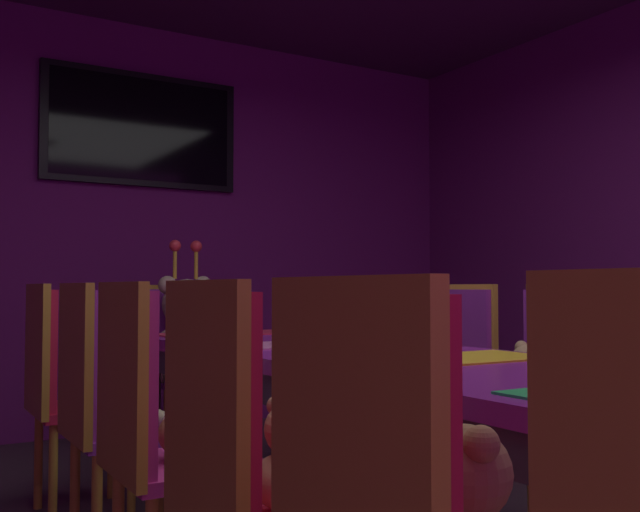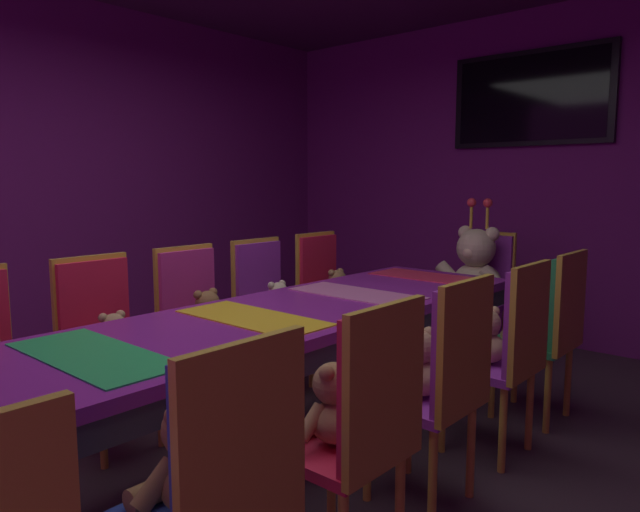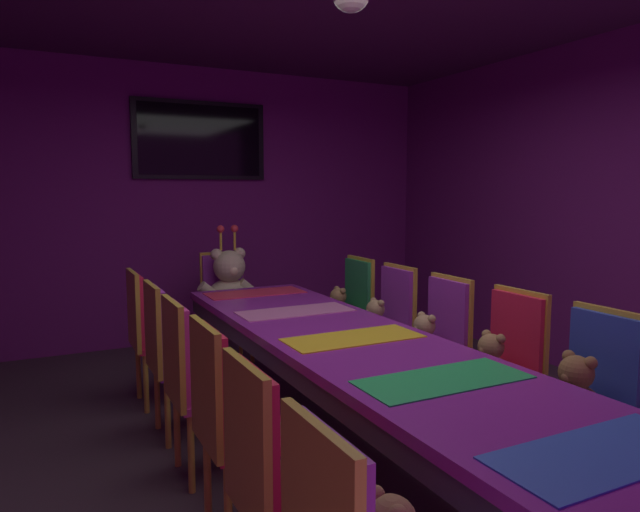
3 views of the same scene
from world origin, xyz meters
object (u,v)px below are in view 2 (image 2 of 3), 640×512
chair_right_2 (366,416)px  teddy_right_3 (417,367)px  chair_right_1 (225,481)px  chair_right_5 (555,320)px  chair_right_3 (447,372)px  banquet_table (253,335)px  teddy_right_1 (191,462)px  teddy_left_4 (279,304)px  teddy_right_2 (332,408)px  teddy_right_4 (485,339)px  chair_left_2 (100,331)px  teddy_left_5 (338,290)px  king_teddy_bear (475,270)px  teddy_left_3 (208,318)px  wall_tv (530,98)px  chair_right_4 (513,341)px  chair_left_5 (323,285)px  throne_chair (484,283)px  teddy_right_5 (530,319)px  teddy_left_2 (115,341)px  chair_left_4 (264,297)px  chair_left_3 (193,312)px

chair_right_2 → teddy_right_3: chair_right_2 is taller
chair_right_1 → chair_right_5: size_ratio=1.00×
chair_right_3 → chair_right_5: 1.20m
banquet_table → chair_right_5: bearing=60.3°
chair_right_1 → teddy_right_1: (-0.15, -0.00, 0.00)m
teddy_left_4 → teddy_right_2: bearing=-38.8°
teddy_left_4 → teddy_right_3: size_ratio=0.89×
teddy_right_1 → teddy_right_4: size_ratio=1.16×
banquet_table → teddy_right_3: 0.77m
teddy_right_3 → chair_left_2: bearing=21.5°
teddy_left_5 → teddy_right_1: size_ratio=0.82×
chair_right_2 → king_teddy_bear: bearing=-70.8°
teddy_left_5 → teddy_right_3: bearing=-39.9°
teddy_left_3 → wall_tv: 3.26m
teddy_right_2 → chair_right_5: size_ratio=0.32×
chair_right_4 → chair_right_3: bearing=89.0°
chair_right_5 → king_teddy_bear: king_teddy_bear is taller
chair_left_5 → throne_chair: (0.86, 0.89, 0.00)m
banquet_table → king_teddy_bear: king_teddy_bear is taller
teddy_right_5 → teddy_right_3: bearing=89.7°
teddy_left_2 → teddy_left_4: size_ratio=0.98×
chair_left_4 → teddy_right_2: (1.57, -1.15, -0.01)m
teddy_right_2 → king_teddy_bear: size_ratio=0.40×
banquet_table → chair_left_5: (-0.86, 1.49, -0.06)m
chair_left_5 → teddy_right_5: chair_left_5 is taller
banquet_table → chair_right_3: size_ratio=3.73×
teddy_right_2 → wall_tv: bearing=-77.9°
teddy_left_3 → teddy_left_2: bearing=-89.4°
teddy_left_3 → teddy_right_4: 1.55m
chair_left_2 → teddy_left_2: 0.14m
chair_left_2 → throne_chair: bearing=72.7°
teddy_left_3 → throne_chair: throne_chair is taller
teddy_right_3 → teddy_right_1: bearing=90.3°
chair_left_4 → throne_chair: size_ratio=1.00×
chair_right_3 → teddy_left_3: bearing=0.5°
teddy_left_4 → chair_left_5: bearing=104.4°
chair_left_4 → teddy_left_5: chair_left_4 is taller
king_teddy_bear → teddy_right_4: bearing=28.8°
teddy_right_3 → teddy_left_5: bearing=-39.9°
teddy_left_3 → teddy_right_1: size_ratio=0.88×
teddy_left_2 → chair_right_5: (1.55, 1.81, 0.03)m
teddy_left_3 → chair_right_1: 1.94m
chair_right_4 → teddy_left_2: bearing=38.3°
chair_left_4 → teddy_left_5: (0.12, 0.63, -0.02)m
chair_left_5 → chair_right_4: bearing=-18.3°
wall_tv → teddy_right_2: bearing=-77.9°
banquet_table → wall_tv: size_ratio=2.74×
teddy_left_4 → teddy_right_5: 1.55m
chair_right_3 → teddy_right_5: 1.21m
chair_right_5 → chair_left_3: bearing=35.5°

